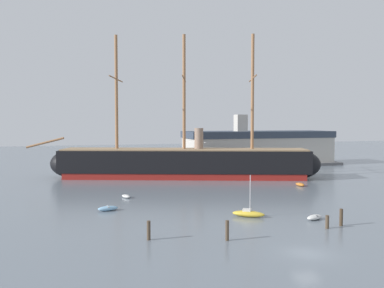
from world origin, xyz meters
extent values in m
plane|color=slate|center=(0.00, 0.00, 0.00)|extent=(400.00, 400.00, 0.00)
cube|color=maroon|center=(2.46, 55.32, 0.71)|extent=(54.03, 24.47, 1.41)
cube|color=black|center=(2.46, 55.32, 3.93)|extent=(56.28, 25.49, 5.04)
ellipsoid|color=black|center=(-22.22, 63.34, 3.22)|extent=(12.01, 10.38, 6.45)
ellipsoid|color=black|center=(27.14, 47.29, 3.22)|extent=(12.01, 10.38, 6.45)
cube|color=#9E7F5B|center=(2.46, 55.32, 6.60)|extent=(54.99, 24.50, 0.30)
cylinder|color=#936642|center=(-12.30, 60.12, 19.55)|extent=(0.71, 0.71, 26.20)
cylinder|color=#936642|center=(-12.30, 60.12, 22.69)|extent=(4.46, 12.97, 0.28)
cylinder|color=#936642|center=(2.46, 55.32, 19.55)|extent=(0.71, 0.71, 26.20)
cylinder|color=#936642|center=(2.46, 55.32, 22.69)|extent=(4.46, 12.97, 0.28)
cylinder|color=#936642|center=(17.22, 50.52, 19.55)|extent=(0.71, 0.71, 26.20)
cylinder|color=#936642|center=(17.22, 50.52, 22.69)|extent=(4.46, 12.97, 0.28)
cylinder|color=#936642|center=(-28.25, 65.30, 8.08)|extent=(8.64, 3.24, 2.68)
cylinder|color=gray|center=(5.68, 54.27, 8.97)|extent=(2.02, 2.02, 5.04)
ellipsoid|color=silver|center=(8.54, 11.83, 0.32)|extent=(2.97, 2.15, 0.64)
cube|color=#4C4C51|center=(8.54, 11.83, 0.56)|extent=(0.62, 1.03, 0.10)
ellipsoid|color=gold|center=(0.87, 15.73, 0.42)|extent=(4.36, 3.56, 0.83)
cube|color=beige|center=(0.69, 15.85, 0.89)|extent=(1.31, 1.22, 0.44)
cylinder|color=silver|center=(1.05, 15.60, 3.19)|extent=(0.11, 0.11, 5.04)
ellipsoid|color=#7FB2D6|center=(-17.12, 24.89, 0.35)|extent=(3.13, 1.81, 0.69)
cube|color=beige|center=(-17.12, 24.89, 0.61)|extent=(0.47, 1.12, 0.11)
ellipsoid|color=silver|center=(-13.38, 34.30, 0.26)|extent=(1.71, 2.43, 0.53)
cube|color=#B2ADA3|center=(-13.38, 34.30, 0.46)|extent=(0.85, 0.49, 0.08)
ellipsoid|color=orange|center=(21.81, 37.44, 0.33)|extent=(1.37, 2.82, 0.65)
cube|color=#B2ADA3|center=(21.81, 37.44, 0.57)|extent=(1.03, 0.31, 0.10)
ellipsoid|color=#1E284C|center=(30.51, 54.00, 0.34)|extent=(3.12, 2.13, 0.67)
cube|color=beige|center=(30.70, 54.07, 0.87)|extent=(1.10, 1.04, 0.67)
ellipsoid|color=#236670|center=(3.43, 65.86, 0.42)|extent=(3.86, 2.28, 0.84)
cube|color=#4C4C51|center=(3.19, 65.81, 1.10)|extent=(1.29, 1.20, 0.84)
cylinder|color=#4C3D2D|center=(-5.86, 6.23, 1.10)|extent=(0.39, 0.39, 2.20)
cylinder|color=#4C3D2D|center=(7.54, 7.59, 0.79)|extent=(0.43, 0.43, 1.59)
cylinder|color=#423323|center=(9.92, 8.18, 1.06)|extent=(0.42, 0.42, 2.12)
cylinder|color=#4C3D2D|center=(-13.98, 8.79, 1.05)|extent=(0.40, 0.40, 2.10)
cube|color=#565659|center=(31.29, 77.08, 0.40)|extent=(48.01, 16.43, 0.80)
cube|color=#BCB7AD|center=(31.29, 77.08, 4.52)|extent=(43.65, 13.69, 7.43)
cube|color=#333D4C|center=(31.29, 77.08, 9.19)|extent=(44.52, 13.96, 1.93)
cube|color=#BCB7AD|center=(25.61, 77.08, 12.61)|extent=(3.20, 3.20, 4.91)
ellipsoid|color=silver|center=(-0.19, 31.73, 9.30)|extent=(0.26, 0.33, 0.11)
sphere|color=silver|center=(-0.29, 31.90, 9.31)|extent=(0.09, 0.09, 0.09)
cube|color=#ADA89E|center=(-0.43, 31.59, 9.32)|extent=(0.46, 0.33, 0.10)
cube|color=#ADA89E|center=(0.06, 31.87, 9.32)|extent=(0.46, 0.33, 0.10)
camera|label=1|loc=(-21.50, -34.24, 12.77)|focal=37.95mm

